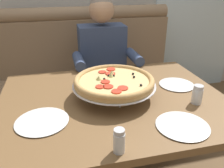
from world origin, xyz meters
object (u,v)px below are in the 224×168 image
object	(u,v)px
pizza	(114,82)
dining_table	(114,110)
plate_far_side	(177,84)
patio_chair	(178,39)
shaker_parmesan	(119,142)
diner_main	(104,64)
booth_bench	(91,85)
shaker_oregano	(197,96)
plate_near_left	(42,120)
plate_near_right	(183,125)

from	to	relation	value
pizza	dining_table	bearing A→B (deg)	-103.51
plate_far_side	patio_chair	size ratio (longest dim) A/B	0.26
shaker_parmesan	patio_chair	distance (m)	2.99
diner_main	patio_chair	size ratio (longest dim) A/B	1.48
diner_main	booth_bench	bearing A→B (deg)	108.92
shaker_parmesan	plate_far_side	distance (m)	0.74
dining_table	diner_main	distance (m)	0.71
shaker_oregano	plate_near_left	size ratio (longest dim) A/B	0.42
plate_far_side	booth_bench	bearing A→B (deg)	116.31
dining_table	plate_far_side	bearing A→B (deg)	10.14
booth_bench	pizza	size ratio (longest dim) A/B	3.62
booth_bench	shaker_parmesan	xyz separation A→B (m)	(-0.09, -1.41, 0.40)
booth_bench	patio_chair	bearing A→B (deg)	35.00
pizza	plate_near_left	world-z (taller)	pizza
dining_table	plate_far_side	distance (m)	0.46
dining_table	shaker_oregano	world-z (taller)	shaker_oregano
shaker_parmesan	plate_near_right	distance (m)	0.35
dining_table	plate_near_right	world-z (taller)	plate_near_right
dining_table	plate_near_left	xyz separation A→B (m)	(-0.40, -0.15, 0.09)
plate_near_left	plate_far_side	xyz separation A→B (m)	(0.84, 0.23, 0.00)
plate_near_left	plate_near_right	xyz separation A→B (m)	(0.64, -0.19, -0.00)
diner_main	patio_chair	bearing A→B (deg)	42.85
pizza	booth_bench	bearing A→B (deg)	90.34
booth_bench	dining_table	xyz separation A→B (m)	(0.00, -0.97, 0.27)
dining_table	plate_near_right	distance (m)	0.43
shaker_oregano	dining_table	bearing A→B (deg)	159.43
shaker_parmesan	plate_near_right	size ratio (longest dim) A/B	0.43
patio_chair	shaker_oregano	bearing A→B (deg)	-116.70
plate_near_right	plate_far_side	bearing A→B (deg)	65.31
booth_bench	patio_chair	distance (m)	1.89
plate_near_left	diner_main	bearing A→B (deg)	60.15
diner_main	plate_near_left	distance (m)	0.99
shaker_parmesan	plate_far_side	size ratio (longest dim) A/B	0.48
plate_near_left	pizza	bearing A→B (deg)	23.46
shaker_oregano	patio_chair	distance (m)	2.49
booth_bench	plate_near_right	bearing A→B (deg)	-79.45
plate_near_left	shaker_parmesan	bearing A→B (deg)	-43.20
shaker_parmesan	plate_near_left	size ratio (longest dim) A/B	0.41
diner_main	plate_near_left	world-z (taller)	diner_main
shaker_parmesan	pizza	bearing A→B (deg)	78.26
booth_bench	plate_near_right	distance (m)	1.38
diner_main	plate_near_right	xyz separation A→B (m)	(0.15, -1.05, 0.05)
plate_near_left	plate_far_side	bearing A→B (deg)	15.37
booth_bench	shaker_parmesan	distance (m)	1.47
diner_main	patio_chair	distance (m)	1.99
plate_near_right	shaker_oregano	bearing A→B (deg)	44.50
dining_table	shaker_parmesan	distance (m)	0.47
pizza	plate_near_right	xyz separation A→B (m)	(0.24, -0.37, -0.09)
booth_bench	patio_chair	xyz separation A→B (m)	(1.54, 1.08, 0.13)
pizza	patio_chair	world-z (taller)	pizza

